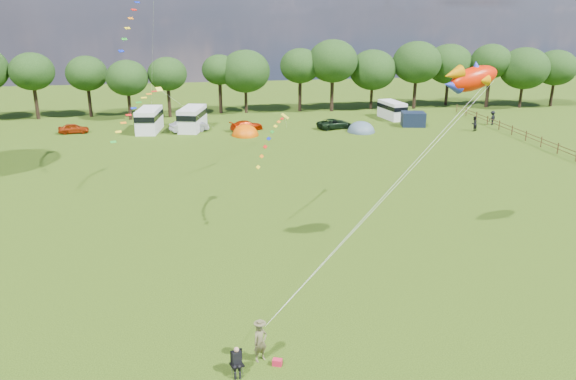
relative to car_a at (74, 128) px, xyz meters
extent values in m
plane|color=black|center=(20.36, -45.64, -0.60)|extent=(180.00, 180.00, 0.00)
cylinder|color=black|center=(-6.55, 10.05, 1.52)|extent=(0.49, 0.49, 4.25)
ellipsoid|color=black|center=(-6.55, 10.05, 5.85)|extent=(5.86, 5.86, 4.98)
cylinder|color=black|center=(0.33, 10.67, 1.35)|extent=(0.47, 0.47, 3.90)
ellipsoid|color=black|center=(0.33, 10.67, 5.39)|extent=(5.58, 5.58, 4.74)
cylinder|color=black|center=(6.00, 7.62, 1.18)|extent=(0.44, 0.44, 3.56)
ellipsoid|color=black|center=(6.00, 7.62, 5.04)|extent=(5.56, 5.56, 4.73)
cylinder|color=black|center=(11.26, 8.59, 1.37)|extent=(0.47, 0.47, 3.95)
ellipsoid|color=black|center=(11.26, 8.59, 5.35)|extent=(5.33, 5.33, 4.53)
cylinder|color=black|center=(18.44, 10.38, 1.57)|extent=(0.50, 0.50, 4.33)
ellipsoid|color=black|center=(18.44, 10.38, 5.59)|extent=(4.95, 4.95, 4.21)
cylinder|color=black|center=(22.06, 9.92, 1.06)|extent=(0.43, 0.43, 3.31)
ellipsoid|color=black|center=(22.06, 9.92, 5.35)|extent=(7.03, 7.03, 5.98)
cylinder|color=black|center=(30.01, 10.15, 1.58)|extent=(0.50, 0.50, 4.36)
ellipsoid|color=black|center=(30.01, 10.15, 5.95)|extent=(5.84, 5.84, 4.97)
cylinder|color=black|center=(34.61, 9.28, 1.67)|extent=(0.51, 0.51, 4.55)
ellipsoid|color=black|center=(34.61, 9.28, 6.63)|extent=(7.15, 7.15, 6.08)
cylinder|color=black|center=(40.84, 9.98, 1.00)|extent=(0.42, 0.42, 3.21)
ellipsoid|color=black|center=(40.84, 9.98, 5.20)|extent=(6.90, 6.90, 5.86)
cylinder|color=black|center=(47.34, 9.32, 1.49)|extent=(0.48, 0.48, 4.17)
ellipsoid|color=black|center=(47.34, 9.32, 6.26)|extent=(7.16, 7.16, 6.09)
cylinder|color=black|center=(53.33, 11.24, 1.23)|extent=(0.45, 0.45, 3.66)
ellipsoid|color=black|center=(53.33, 11.24, 5.71)|extent=(7.05, 7.05, 5.99)
cylinder|color=black|center=(58.77, 8.72, 1.72)|extent=(0.52, 0.52, 4.65)
ellipsoid|color=black|center=(58.77, 8.72, 6.28)|extent=(5.96, 5.96, 5.06)
cylinder|color=black|center=(63.51, 7.40, 0.99)|extent=(0.42, 0.42, 3.19)
ellipsoid|color=black|center=(63.51, 7.40, 5.29)|extent=(7.23, 7.23, 6.14)
cylinder|color=black|center=(68.91, 7.79, 1.16)|extent=(0.44, 0.44, 3.52)
ellipsoid|color=black|center=(68.91, 7.79, 5.25)|extent=(6.22, 6.22, 5.28)
cylinder|color=#472D19|center=(52.36, -21.64, 0.00)|extent=(0.12, 0.12, 1.20)
cylinder|color=#472D19|center=(52.36, -18.64, 0.00)|extent=(0.12, 0.12, 1.20)
cylinder|color=#472D19|center=(52.36, -20.14, 0.35)|extent=(0.08, 3.00, 0.08)
cylinder|color=#472D19|center=(52.36, -20.14, -0.05)|extent=(0.08, 3.00, 0.08)
cylinder|color=#472D19|center=(52.36, -15.64, 0.00)|extent=(0.12, 0.12, 1.20)
cylinder|color=#472D19|center=(52.36, -17.14, 0.35)|extent=(0.08, 3.00, 0.08)
cylinder|color=#472D19|center=(52.36, -17.14, -0.05)|extent=(0.08, 3.00, 0.08)
cylinder|color=#472D19|center=(52.36, -12.64, 0.00)|extent=(0.12, 0.12, 1.20)
cylinder|color=#472D19|center=(52.36, -14.14, 0.35)|extent=(0.08, 3.00, 0.08)
cylinder|color=#472D19|center=(52.36, -14.14, -0.05)|extent=(0.08, 3.00, 0.08)
cylinder|color=#472D19|center=(52.36, -9.64, 0.00)|extent=(0.12, 0.12, 1.20)
cylinder|color=#472D19|center=(52.36, -11.14, 0.35)|extent=(0.08, 3.00, 0.08)
cylinder|color=#472D19|center=(52.36, -11.14, -0.05)|extent=(0.08, 3.00, 0.08)
cylinder|color=#472D19|center=(52.36, -6.64, 0.00)|extent=(0.12, 0.12, 1.20)
cylinder|color=#472D19|center=(52.36, -8.14, 0.35)|extent=(0.08, 3.00, 0.08)
cylinder|color=#472D19|center=(52.36, -8.14, -0.05)|extent=(0.08, 3.00, 0.08)
cylinder|color=#472D19|center=(52.36, -3.64, 0.00)|extent=(0.12, 0.12, 1.20)
cylinder|color=#472D19|center=(52.36, -5.14, 0.35)|extent=(0.08, 3.00, 0.08)
cylinder|color=#472D19|center=(52.36, -5.14, -0.05)|extent=(0.08, 3.00, 0.08)
cylinder|color=#472D19|center=(52.36, -0.64, 0.00)|extent=(0.12, 0.12, 1.20)
cylinder|color=#472D19|center=(52.36, -2.14, 0.35)|extent=(0.08, 3.00, 0.08)
cylinder|color=#472D19|center=(52.36, -2.14, -0.05)|extent=(0.08, 3.00, 0.08)
cylinder|color=#472D19|center=(52.36, 2.36, 0.00)|extent=(0.12, 0.12, 1.20)
cylinder|color=#472D19|center=(52.36, 0.86, 0.35)|extent=(0.08, 3.00, 0.08)
cylinder|color=#472D19|center=(52.36, 0.86, -0.05)|extent=(0.08, 3.00, 0.08)
cylinder|color=#472D19|center=(52.36, 5.36, 0.00)|extent=(0.12, 0.12, 1.20)
cylinder|color=#472D19|center=(52.36, 3.86, 0.35)|extent=(0.08, 3.00, 0.08)
cylinder|color=#472D19|center=(52.36, 3.86, -0.05)|extent=(0.08, 3.00, 0.08)
imported|color=#962907|center=(0.00, 0.00, 0.00)|extent=(3.70, 1.67, 1.20)
imported|color=gray|center=(13.94, -1.49, 0.17)|extent=(4.64, 2.99, 1.53)
imported|color=#A91F00|center=(21.03, -1.77, 0.00)|extent=(4.37, 3.00, 1.21)
imported|color=black|center=(32.13, -2.51, 0.02)|extent=(4.93, 3.20, 1.24)
cube|color=white|center=(9.12, -0.35, 0.81)|extent=(3.13, 5.91, 2.82)
cube|color=black|center=(9.12, -0.35, 1.38)|extent=(3.19, 6.03, 0.67)
cylinder|color=black|center=(8.88, -2.11, -0.20)|extent=(0.83, 0.40, 0.79)
cylinder|color=black|center=(9.35, 1.41, -0.20)|extent=(0.83, 0.40, 0.79)
cube|color=silver|center=(14.37, -0.36, 0.81)|extent=(3.77, 6.06, 2.82)
cube|color=black|center=(14.37, -0.36, 1.38)|extent=(3.85, 6.18, 0.67)
cylinder|color=black|center=(13.91, -2.07, -0.20)|extent=(0.84, 0.49, 0.79)
cylinder|color=black|center=(14.83, 1.35, -0.20)|extent=(0.84, 0.49, 0.79)
cube|color=white|center=(41.45, 2.43, 0.58)|extent=(2.78, 5.00, 2.37)
cube|color=black|center=(41.45, 2.43, 1.06)|extent=(2.84, 5.10, 0.56)
cylinder|color=black|center=(41.70, 0.96, -0.27)|extent=(0.70, 0.35, 0.67)
cylinder|color=black|center=(41.20, 3.89, -0.27)|extent=(0.70, 0.35, 0.67)
ellipsoid|color=#DD5000|center=(20.60, -4.48, -0.58)|extent=(3.13, 3.60, 2.57)
cylinder|color=#DD5000|center=(20.60, -4.48, -0.56)|extent=(3.28, 3.28, 0.08)
ellipsoid|color=#465B68|center=(34.94, -4.91, -0.58)|extent=(3.28, 3.78, 2.57)
cylinder|color=#465B68|center=(34.94, -4.91, -0.56)|extent=(3.45, 3.45, 0.08)
cube|color=black|center=(42.51, -2.71, 0.30)|extent=(3.31, 2.88, 1.81)
imported|color=brown|center=(17.18, -49.35, 0.33)|extent=(0.80, 0.69, 1.86)
cylinder|color=#99999E|center=(15.84, -50.40, -0.36)|extent=(0.02, 0.02, 0.47)
cylinder|color=#99999E|center=(16.29, -50.40, -0.36)|extent=(0.02, 0.02, 0.47)
cylinder|color=#99999E|center=(15.84, -49.95, -0.36)|extent=(0.02, 0.02, 0.47)
cylinder|color=#99999E|center=(16.29, -49.95, -0.36)|extent=(0.02, 0.02, 0.47)
cube|color=black|center=(16.06, -50.18, -0.13)|extent=(0.66, 0.65, 0.05)
cube|color=black|center=(16.06, -49.93, 0.17)|extent=(0.52, 0.21, 0.56)
cube|color=black|center=(16.06, -50.14, 0.20)|extent=(0.45, 0.35, 0.59)
sphere|color=tan|center=(16.06, -50.16, 0.61)|extent=(0.23, 0.23, 0.23)
cube|color=red|center=(17.86, -49.84, -0.45)|extent=(0.49, 0.41, 0.29)
ellipsoid|color=red|center=(30.78, -40.19, 10.45)|extent=(3.61, 1.98, 1.98)
ellipsoid|color=#FFE700|center=(30.78, -40.19, 10.29)|extent=(2.27, 1.22, 1.08)
cone|color=#D57F00|center=(29.33, -40.51, 10.76)|extent=(1.37, 1.10, 1.04)
cone|color=#222CAC|center=(29.33, -40.51, 10.14)|extent=(1.37, 1.10, 1.04)
cone|color=#222CAC|center=(30.89, -40.16, 11.08)|extent=(0.89, 1.02, 0.88)
sphere|color=white|center=(31.86, -39.58, 10.63)|extent=(0.33, 0.33, 0.33)
sphere|color=black|center=(31.93, -39.51, 10.63)|extent=(0.16, 0.16, 0.16)
cube|color=#0C1EB2|center=(10.54, -20.32, 14.62)|extent=(0.50, 0.58, 0.15)
cube|color=red|center=(10.27, -20.81, 14.04)|extent=(0.50, 0.58, 0.16)
cube|color=orange|center=(10.00, -21.31, 13.37)|extent=(0.49, 0.58, 0.16)
cube|color=yellow|center=(9.73, -21.80, 12.63)|extent=(0.49, 0.57, 0.17)
cube|color=#198C1E|center=(9.46, -22.30, 11.80)|extent=(0.48, 0.57, 0.18)
cube|color=#0C1EB2|center=(9.19, -22.79, 10.90)|extent=(0.48, 0.57, 0.19)
cube|color=yellow|center=(11.86, -21.15, 7.55)|extent=(0.65, 0.62, 0.32)
cube|color=red|center=(11.46, -21.60, 7.44)|extent=(0.51, 0.37, 0.09)
cube|color=orange|center=(11.05, -22.05, 7.29)|extent=(0.51, 0.37, 0.10)
cube|color=yellow|center=(10.65, -22.50, 7.06)|extent=(0.51, 0.36, 0.11)
cube|color=#198C1E|center=(10.24, -22.95, 6.75)|extent=(0.51, 0.36, 0.11)
cube|color=#0C1EB2|center=(9.84, -23.40, 6.37)|extent=(0.50, 0.36, 0.12)
cube|color=red|center=(9.43, -23.85, 5.90)|extent=(0.50, 0.35, 0.13)
cube|color=orange|center=(9.03, -24.30, 5.35)|extent=(0.50, 0.35, 0.14)
cube|color=yellow|center=(8.62, -24.75, 4.72)|extent=(0.50, 0.34, 0.14)
cube|color=#198C1E|center=(8.22, -25.20, 4.01)|extent=(0.50, 0.34, 0.15)
cube|color=yellow|center=(21.32, -30.48, 6.70)|extent=(0.69, 0.74, 0.37)
cube|color=red|center=(21.00, -31.02, 6.63)|extent=(0.41, 0.59, 0.10)
cube|color=orange|center=(20.69, -31.56, 6.51)|extent=(0.40, 0.59, 0.11)
cube|color=yellow|center=(20.37, -32.10, 6.32)|extent=(0.40, 0.59, 0.12)
cube|color=#198C1E|center=(20.06, -32.64, 6.05)|extent=(0.40, 0.59, 0.13)
cube|color=#0C1EB2|center=(19.74, -33.18, 5.70)|extent=(0.39, 0.58, 0.14)
cube|color=red|center=(19.43, -33.72, 5.27)|extent=(0.39, 0.58, 0.15)
cube|color=orange|center=(19.11, -34.26, 4.75)|extent=(0.38, 0.58, 0.16)
cube|color=yellow|center=(18.80, -34.80, 4.16)|extent=(0.38, 0.58, 0.17)
imported|color=black|center=(48.85, -6.78, 0.32)|extent=(1.05, 0.91, 1.85)
imported|color=black|center=(52.99, -3.69, 0.32)|extent=(1.31, 1.08, 1.84)
camera|label=1|loc=(14.91, -70.67, 14.61)|focal=35.00mm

